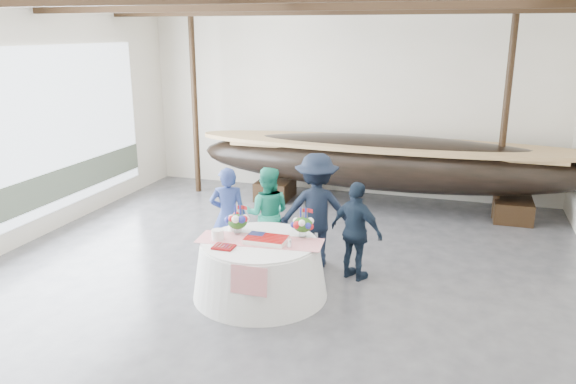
% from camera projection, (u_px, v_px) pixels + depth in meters
% --- Properties ---
extents(floor, '(10.00, 12.00, 0.01)m').
position_uv_depth(floor, '(264.00, 294.00, 8.55)').
color(floor, '#3D3D42').
rests_on(floor, ground).
extents(wall_back, '(10.00, 0.02, 4.50)m').
position_uv_depth(wall_back, '(347.00, 101.00, 13.43)').
color(wall_back, silver).
rests_on(wall_back, ground).
extents(pavilion_structure, '(9.80, 11.76, 4.50)m').
position_uv_depth(pavilion_structure, '(280.00, 21.00, 8.21)').
color(pavilion_structure, black).
rests_on(pavilion_structure, ground).
extents(open_bay, '(0.03, 7.00, 3.20)m').
position_uv_depth(open_bay, '(30.00, 145.00, 10.39)').
color(open_bay, silver).
rests_on(open_bay, ground).
extents(longboat_display, '(8.86, 1.77, 1.66)m').
position_uv_depth(longboat_display, '(389.00, 162.00, 12.41)').
color(longboat_display, black).
rests_on(longboat_display, ground).
extents(banquet_table, '(2.03, 2.03, 0.87)m').
position_uv_depth(banquet_table, '(260.00, 268.00, 8.43)').
color(banquet_table, white).
rests_on(banquet_table, ground).
extents(tabletop_items, '(1.92, 1.03, 0.40)m').
position_uv_depth(tabletop_items, '(263.00, 228.00, 8.42)').
color(tabletop_items, red).
rests_on(tabletop_items, banquet_table).
extents(guest_woman_blue, '(0.72, 0.59, 1.69)m').
position_uv_depth(guest_woman_blue, '(228.00, 216.00, 9.51)').
color(guest_woman_blue, navy).
rests_on(guest_woman_blue, ground).
extents(guest_woman_teal, '(0.92, 0.78, 1.65)m').
position_uv_depth(guest_woman_teal, '(267.00, 214.00, 9.66)').
color(guest_woman_teal, '#1B8F70').
rests_on(guest_woman_teal, ground).
extents(guest_man_left, '(1.40, 1.02, 1.94)m').
position_uv_depth(guest_man_left, '(316.00, 210.00, 9.39)').
color(guest_man_left, black).
rests_on(guest_man_left, ground).
extents(guest_man_right, '(1.02, 0.75, 1.61)m').
position_uv_depth(guest_man_right, '(356.00, 231.00, 8.88)').
color(guest_man_right, '#142031').
rests_on(guest_man_right, ground).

